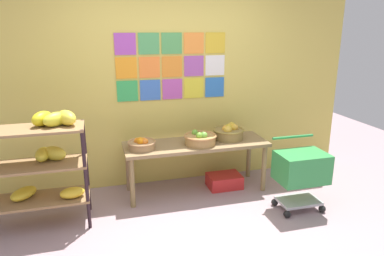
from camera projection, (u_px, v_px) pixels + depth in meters
The scene contains 9 objects.
ground at pixel (206, 248), 3.32m from camera, with size 9.23×9.23×0.00m, color gray.
back_wall_with_art at pixel (168, 83), 4.48m from camera, with size 4.93×0.07×2.60m.
banana_shelf_unit at pixel (43, 158), 3.56m from camera, with size 1.00×0.44×1.20m.
display_table at pixel (196, 148), 4.35m from camera, with size 1.75×0.58×0.63m.
fruit_basket_right at pixel (200, 139), 4.25m from camera, with size 0.39×0.39×0.17m.
fruit_basket_centre at pixel (142, 144), 4.10m from camera, with size 0.33×0.33×0.15m.
fruit_basket_back_left at pixel (229, 132), 4.47m from camera, with size 0.40×0.40×0.19m.
produce_crate_under_table at pixel (224, 181), 4.57m from camera, with size 0.42×0.30×0.17m, color red.
shopping_cart at pixel (301, 170), 3.91m from camera, with size 0.54×0.43×0.81m.
Camera 1 is at (-0.89, -2.74, 2.00)m, focal length 33.24 mm.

